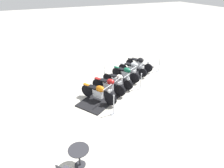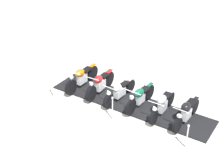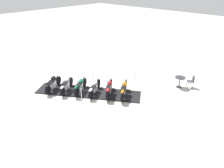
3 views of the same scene
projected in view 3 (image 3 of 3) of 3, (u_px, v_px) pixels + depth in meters
ground_plane at (88, 93)px, 14.16m from camera, size 80.00×80.00×0.00m
display_platform at (88, 92)px, 14.14m from camera, size 6.89×5.19×0.06m
motorcycle_copper at (124, 88)px, 13.53m from camera, size 1.34×2.02×1.03m
motorcycle_maroon at (109, 88)px, 13.70m from camera, size 1.39×1.88×1.02m
motorcycle_cream at (95, 87)px, 13.89m from camera, size 1.23×2.00×0.90m
motorcycle_forest at (81, 85)px, 14.02m from camera, size 1.15×1.89×0.99m
motorcycle_chrome at (67, 84)px, 14.18m from camera, size 1.30×1.89×0.91m
motorcycle_black at (53, 83)px, 14.33m from camera, size 1.18×1.94×0.94m
stanchion_right_rear at (54, 77)px, 15.66m from camera, size 0.31×0.31×1.01m
stanchion_right_front at (134, 83)px, 14.69m from camera, size 0.35×0.35×1.14m
stanchion_right_mid at (93, 80)px, 15.18m from camera, size 0.34×0.34×1.07m
stanchion_left_mid at (82, 98)px, 12.81m from camera, size 0.30×0.30×1.07m
cafe_table at (180, 80)px, 14.60m from camera, size 0.74×0.74×0.79m
cafe_chair_near_table at (191, 81)px, 14.59m from camera, size 0.56×0.56×0.93m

